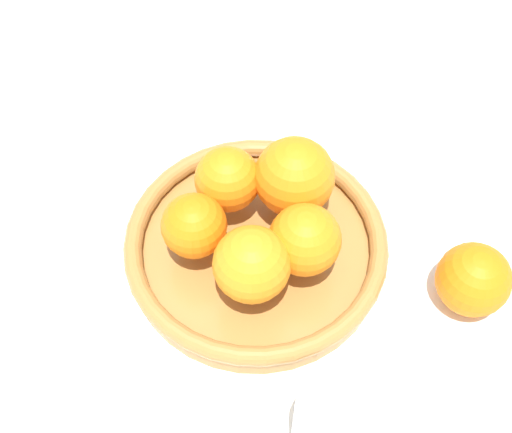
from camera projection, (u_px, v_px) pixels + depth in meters
ground_plane at (256, 258)px, 0.76m from camera, size 4.00×4.00×0.00m
fruit_bowl at (256, 247)px, 0.75m from camera, size 0.27×0.27×0.04m
orange_pile at (262, 213)px, 0.70m from camera, size 0.17×0.19×0.08m
stray_orange at (473, 280)px, 0.70m from camera, size 0.07×0.07×0.07m
drinking_glass at (330, 431)px, 0.60m from camera, size 0.06×0.06×0.10m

